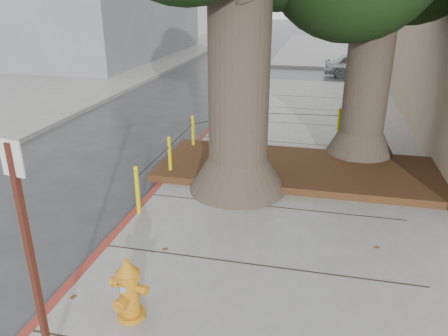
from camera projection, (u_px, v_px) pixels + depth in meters
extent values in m
plane|color=#28282B|center=(223.00, 269.00, 6.83)|extent=(140.00, 140.00, 0.00)
cube|color=slate|center=(391.00, 50.00, 32.70)|extent=(16.00, 20.00, 0.15)
cube|color=maroon|center=(159.00, 188.00, 9.47)|extent=(0.14, 26.00, 0.16)
cube|color=black|center=(299.00, 169.00, 10.08)|extent=(6.40, 2.60, 0.16)
cone|color=#4C3F33|center=(238.00, 173.00, 9.14)|extent=(2.04, 2.04, 0.70)
cylinder|color=#4C3F33|center=(239.00, 76.00, 8.39)|extent=(1.20, 1.20, 4.22)
cone|color=#4C3F33|center=(359.00, 145.00, 10.87)|extent=(1.77, 1.77, 0.70)
cylinder|color=#4C3F33|center=(368.00, 71.00, 10.19)|extent=(1.04, 1.04, 3.84)
cylinder|color=#D5BB0B|center=(137.00, 191.00, 8.08)|extent=(0.08, 0.08, 0.90)
sphere|color=#D5BB0B|center=(136.00, 168.00, 7.91)|extent=(0.09, 0.09, 0.09)
cylinder|color=#D5BB0B|center=(170.00, 158.00, 9.71)|extent=(0.08, 0.08, 0.90)
sphere|color=#D5BB0B|center=(169.00, 139.00, 9.54)|extent=(0.09, 0.09, 0.09)
cylinder|color=#D5BB0B|center=(193.00, 134.00, 11.34)|extent=(0.08, 0.08, 0.90)
sphere|color=#D5BB0B|center=(193.00, 117.00, 11.17)|extent=(0.09, 0.09, 0.09)
cylinder|color=#D5BB0B|center=(259.00, 122.00, 12.38)|extent=(0.08, 0.08, 0.90)
sphere|color=#D5BB0B|center=(259.00, 107.00, 12.22)|extent=(0.09, 0.09, 0.09)
cylinder|color=#D5BB0B|center=(338.00, 125.00, 12.11)|extent=(0.08, 0.08, 0.90)
sphere|color=#D5BB0B|center=(340.00, 109.00, 11.94)|extent=(0.09, 0.09, 0.09)
cylinder|color=black|center=(154.00, 160.00, 8.79)|extent=(0.02, 1.80, 0.02)
cylinder|color=black|center=(182.00, 134.00, 10.42)|extent=(0.02, 1.80, 0.02)
cylinder|color=black|center=(228.00, 118.00, 11.76)|extent=(1.51, 1.51, 0.02)
cylinder|color=black|center=(299.00, 114.00, 12.15)|extent=(2.20, 0.22, 0.02)
cylinder|color=orange|center=(132.00, 314.00, 5.59)|extent=(0.41, 0.41, 0.07)
cylinder|color=orange|center=(130.00, 295.00, 5.48)|extent=(0.28, 0.28, 0.56)
cylinder|color=orange|center=(128.00, 275.00, 5.37)|extent=(0.37, 0.37, 0.08)
cone|color=orange|center=(127.00, 268.00, 5.33)|extent=(0.34, 0.34, 0.16)
cylinder|color=orange|center=(126.00, 261.00, 5.29)|extent=(0.07, 0.07, 0.06)
cylinder|color=orange|center=(119.00, 283.00, 5.48)|extent=(0.17, 0.12, 0.10)
cylinder|color=orange|center=(139.00, 289.00, 5.38)|extent=(0.17, 0.12, 0.10)
cylinder|color=orange|center=(124.00, 301.00, 5.36)|extent=(0.17, 0.18, 0.15)
cube|color=#5999D8|center=(123.00, 290.00, 5.31)|extent=(0.08, 0.02, 0.08)
cube|color=#471911|center=(32.00, 262.00, 4.46)|extent=(0.07, 0.07, 2.59)
cube|color=silver|center=(11.00, 158.00, 4.04)|extent=(0.26, 0.07, 0.36)
imported|color=#B0B0B6|center=(358.00, 65.00, 22.29)|extent=(3.47, 1.51, 1.17)
imported|color=black|center=(111.00, 51.00, 27.09)|extent=(2.45, 4.93, 1.38)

